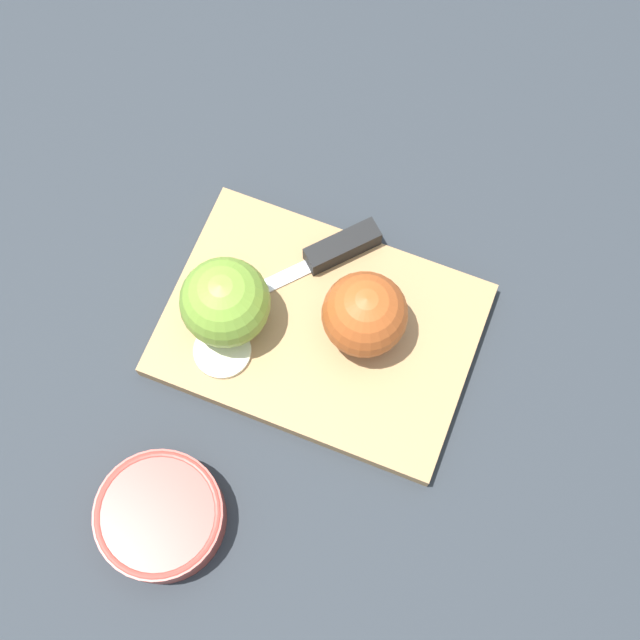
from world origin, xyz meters
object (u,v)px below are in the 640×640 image
object	(u,v)px
apple_half_left	(365,314)
knife	(335,251)
bowl	(160,516)
apple_half_right	(225,302)

from	to	relation	value
apple_half_left	knife	bearing A→B (deg)	104.16
apple_half_left	bowl	distance (m)	0.27
knife	bowl	bearing A→B (deg)	31.23
apple_half_left	knife	distance (m)	0.09
apple_half_left	bowl	size ratio (longest dim) A/B	0.70
bowl	apple_half_left	bearing A→B (deg)	-112.09
knife	bowl	xyz separation A→B (m)	(0.04, 0.31, -0.01)
apple_half_right	knife	world-z (taller)	apple_half_right
apple_half_left	bowl	bearing A→B (deg)	-141.14
apple_half_right	knife	size ratio (longest dim) A/B	0.57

